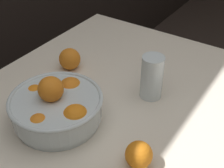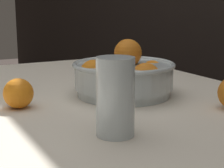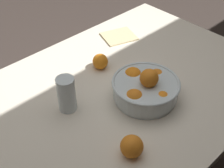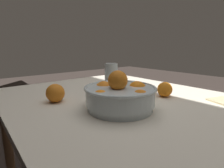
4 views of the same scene
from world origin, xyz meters
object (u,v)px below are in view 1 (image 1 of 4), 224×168
object	(u,v)px
fruit_bowl	(57,107)
orange_loose_near_bowl	(70,59)
orange_loose_front	(139,155)
juice_glass	(152,78)

from	to	relation	value
fruit_bowl	orange_loose_near_bowl	distance (m)	0.30
fruit_bowl	orange_loose_front	world-z (taller)	fruit_bowl
fruit_bowl	juice_glass	xyz separation A→B (m)	(0.27, -0.18, 0.02)
orange_loose_front	fruit_bowl	bearing A→B (deg)	88.10
orange_loose_near_bowl	fruit_bowl	bearing A→B (deg)	-147.06
fruit_bowl	juice_glass	bearing A→B (deg)	-33.02
fruit_bowl	juice_glass	world-z (taller)	fruit_bowl
orange_loose_near_bowl	orange_loose_front	xyz separation A→B (m)	(-0.26, -0.45, -0.00)
orange_loose_near_bowl	orange_loose_front	world-z (taller)	orange_loose_near_bowl
orange_loose_near_bowl	juice_glass	bearing A→B (deg)	-86.64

